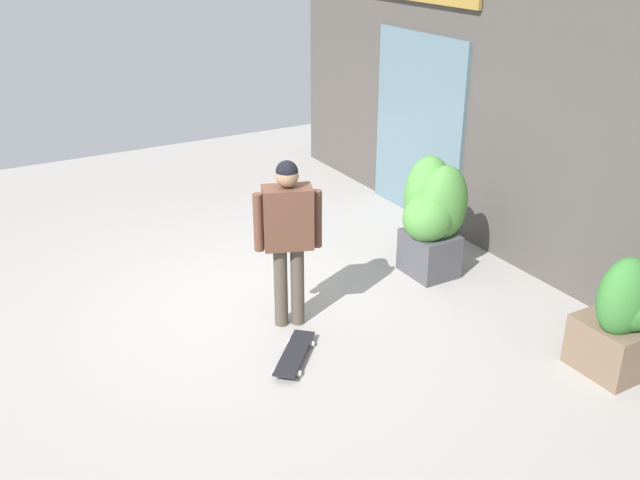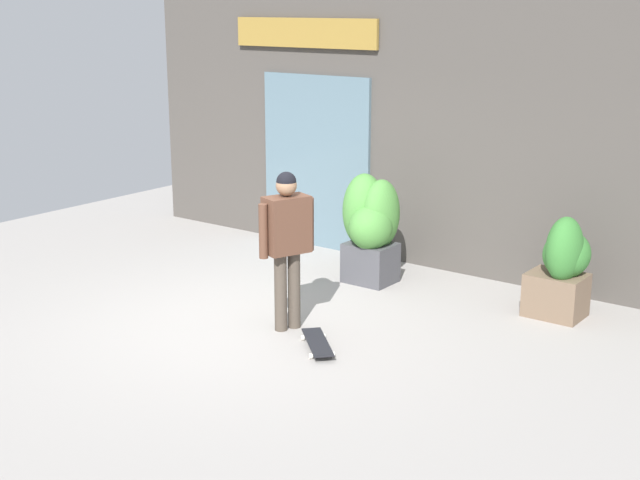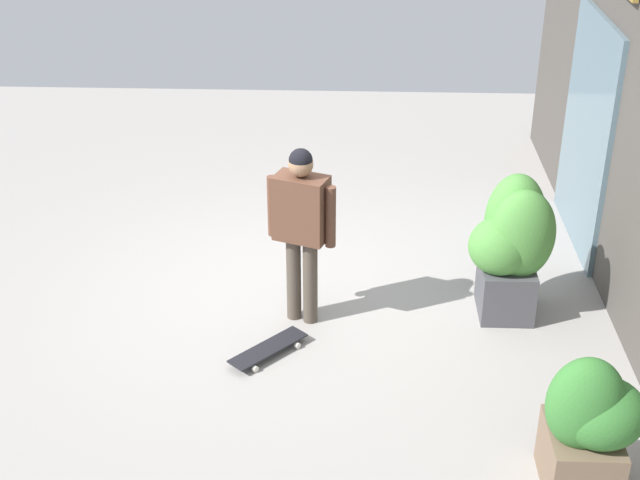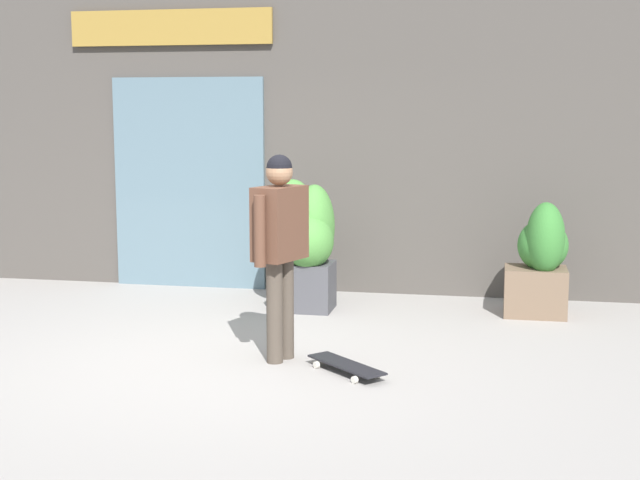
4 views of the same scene
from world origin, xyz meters
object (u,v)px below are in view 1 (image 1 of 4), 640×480
planter_box_left (433,213)px  skateboarder (288,228)px  planter_box_right (622,315)px  skateboard (294,353)px

planter_box_left → skateboarder: bearing=-83.6°
planter_box_left → planter_box_right: planter_box_left is taller
skateboard → planter_box_left: (-0.79, 2.11, 0.65)m
skateboarder → planter_box_left: size_ratio=1.26×
skateboarder → planter_box_right: 2.97m
skateboarder → skateboard: (0.58, -0.26, -0.95)m
skateboarder → planter_box_left: bearing=116.9°
skateboarder → planter_box_right: (2.11, 2.04, -0.44)m
skateboarder → planter_box_right: bearing=64.5°
skateboard → planter_box_left: 2.34m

